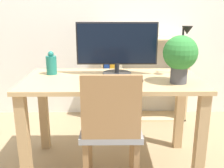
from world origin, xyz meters
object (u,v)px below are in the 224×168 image
object	(u,v)px
vase	(51,64)
potted_plant	(180,55)
monitor	(117,46)
chair	(111,127)
desk_lamp	(184,46)
keyboard	(115,79)
bookshelf	(127,82)

from	to	relation	value
vase	potted_plant	xyz separation A→B (m)	(0.94, -0.26, 0.12)
vase	monitor	bearing A→B (deg)	-1.16
chair	desk_lamp	bearing A→B (deg)	31.47
keyboard	potted_plant	world-z (taller)	potted_plant
potted_plant	chair	distance (m)	0.67
desk_lamp	monitor	bearing A→B (deg)	175.95
potted_plant	monitor	bearing A→B (deg)	149.17
chair	bookshelf	distance (m)	1.30
vase	chair	bearing A→B (deg)	-43.78
monitor	bookshelf	distance (m)	1.01
desk_lamp	chair	xyz separation A→B (m)	(-0.56, -0.40, -0.48)
bookshelf	desk_lamp	bearing A→B (deg)	-67.40
desk_lamp	keyboard	bearing A→B (deg)	-165.47
desk_lamp	chair	world-z (taller)	desk_lamp
desk_lamp	bookshelf	xyz separation A→B (m)	(-0.37, 0.89, -0.54)
monitor	desk_lamp	world-z (taller)	monitor
desk_lamp	chair	bearing A→B (deg)	-144.45
keyboard	vase	xyz separation A→B (m)	(-0.50, 0.18, 0.07)
potted_plant	bookshelf	distance (m)	1.24
keyboard	potted_plant	distance (m)	0.48
monitor	keyboard	world-z (taller)	monitor
monitor	keyboard	distance (m)	0.27
bookshelf	vase	bearing A→B (deg)	-127.85
keyboard	desk_lamp	distance (m)	0.59
monitor	vase	xyz separation A→B (m)	(-0.51, 0.01, -0.14)
potted_plant	keyboard	bearing A→B (deg)	169.67
keyboard	bookshelf	size ratio (longest dim) A/B	0.42
desk_lamp	bookshelf	size ratio (longest dim) A/B	0.40
keyboard	chair	xyz separation A→B (m)	(-0.03, -0.26, -0.26)
vase	potted_plant	world-z (taller)	potted_plant
vase	bookshelf	xyz separation A→B (m)	(0.65, 0.84, -0.39)
desk_lamp	potted_plant	xyz separation A→B (m)	(-0.09, -0.22, -0.04)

